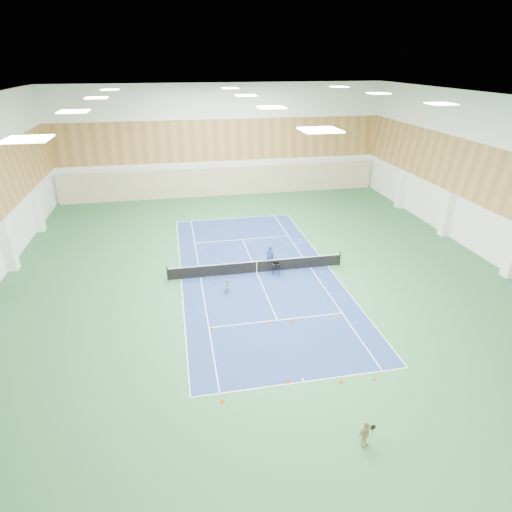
# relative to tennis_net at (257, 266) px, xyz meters

# --- Properties ---
(ground) EXTENTS (40.00, 40.00, 0.00)m
(ground) POSITION_rel_tennis_net_xyz_m (0.00, 0.00, -0.55)
(ground) COLOR #296137
(ground) RESTS_ON ground
(room_shell) EXTENTS (36.00, 40.00, 12.00)m
(room_shell) POSITION_rel_tennis_net_xyz_m (0.00, 0.00, 5.45)
(room_shell) COLOR white
(room_shell) RESTS_ON ground
(wood_cladding) EXTENTS (36.00, 40.00, 8.00)m
(wood_cladding) POSITION_rel_tennis_net_xyz_m (0.00, 0.00, 7.45)
(wood_cladding) COLOR #AC7840
(wood_cladding) RESTS_ON room_shell
(ceiling_light_grid) EXTENTS (21.40, 25.40, 0.06)m
(ceiling_light_grid) POSITION_rel_tennis_net_xyz_m (0.00, 0.00, 11.37)
(ceiling_light_grid) COLOR white
(ceiling_light_grid) RESTS_ON room_shell
(court_surface) EXTENTS (10.97, 23.77, 0.01)m
(court_surface) POSITION_rel_tennis_net_xyz_m (0.00, 0.00, -0.55)
(court_surface) COLOR navy
(court_surface) RESTS_ON ground
(tennis_balls_scatter) EXTENTS (10.57, 22.77, 0.07)m
(tennis_balls_scatter) POSITION_rel_tennis_net_xyz_m (0.00, 0.00, -0.50)
(tennis_balls_scatter) COLOR #B9CC22
(tennis_balls_scatter) RESTS_ON ground
(tennis_net) EXTENTS (12.80, 0.10, 1.10)m
(tennis_net) POSITION_rel_tennis_net_xyz_m (0.00, 0.00, 0.00)
(tennis_net) COLOR black
(tennis_net) RESTS_ON ground
(back_curtain) EXTENTS (35.40, 0.16, 3.20)m
(back_curtain) POSITION_rel_tennis_net_xyz_m (0.00, 19.75, 1.05)
(back_curtain) COLOR #C6B793
(back_curtain) RESTS_ON ground
(coach) EXTENTS (0.68, 0.46, 1.83)m
(coach) POSITION_rel_tennis_net_xyz_m (1.10, 0.60, 0.36)
(coach) COLOR navy
(coach) RESTS_ON ground
(child_court) EXTENTS (0.57, 0.48, 1.04)m
(child_court) POSITION_rel_tennis_net_xyz_m (-2.47, -2.67, -0.03)
(child_court) COLOR #9999A2
(child_court) RESTS_ON ground
(child_apron) EXTENTS (0.81, 0.56, 1.27)m
(child_apron) POSITION_rel_tennis_net_xyz_m (1.30, -15.93, 0.09)
(child_apron) COLOR tan
(child_apron) RESTS_ON ground
(ball_cart) EXTENTS (0.61, 0.61, 0.94)m
(ball_cart) POSITION_rel_tennis_net_xyz_m (1.32, -0.60, -0.08)
(ball_cart) COLOR black
(ball_cart) RESTS_ON ground
(cone_svc_a) EXTENTS (0.22, 0.22, 0.24)m
(cone_svc_a) POSITION_rel_tennis_net_xyz_m (-3.95, -6.61, -0.43)
(cone_svc_a) COLOR #E65D0C
(cone_svc_a) RESTS_ON ground
(cone_svc_b) EXTENTS (0.20, 0.20, 0.22)m
(cone_svc_b) POSITION_rel_tennis_net_xyz_m (-0.64, -6.69, -0.44)
(cone_svc_b) COLOR #FC420D
(cone_svc_b) RESTS_ON ground
(cone_svc_c) EXTENTS (0.22, 0.22, 0.24)m
(cone_svc_c) POSITION_rel_tennis_net_xyz_m (0.83, -6.86, -0.43)
(cone_svc_c) COLOR #D94C0B
(cone_svc_c) RESTS_ON ground
(cone_svc_d) EXTENTS (0.18, 0.18, 0.20)m
(cone_svc_d) POSITION_rel_tennis_net_xyz_m (3.52, -6.95, -0.45)
(cone_svc_d) COLOR orange
(cone_svc_d) RESTS_ON ground
(cone_base_a) EXTENTS (0.22, 0.22, 0.24)m
(cone_base_a) POSITION_rel_tennis_net_xyz_m (-4.05, -12.47, -0.43)
(cone_base_a) COLOR #FF610D
(cone_base_a) RESTS_ON ground
(cone_base_b) EXTENTS (0.20, 0.20, 0.22)m
(cone_base_b) POSITION_rel_tennis_net_xyz_m (-0.76, -11.77, -0.44)
(cone_base_b) COLOR #E74C0C
(cone_base_b) RESTS_ON ground
(cone_base_c) EXTENTS (0.21, 0.21, 0.23)m
(cone_base_c) POSITION_rel_tennis_net_xyz_m (1.75, -12.29, -0.44)
(cone_base_c) COLOR #D8530B
(cone_base_c) RESTS_ON ground
(cone_base_d) EXTENTS (0.18, 0.18, 0.19)m
(cone_base_d) POSITION_rel_tennis_net_xyz_m (3.42, -12.41, -0.45)
(cone_base_d) COLOR #EC4E0C
(cone_base_d) RESTS_ON ground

